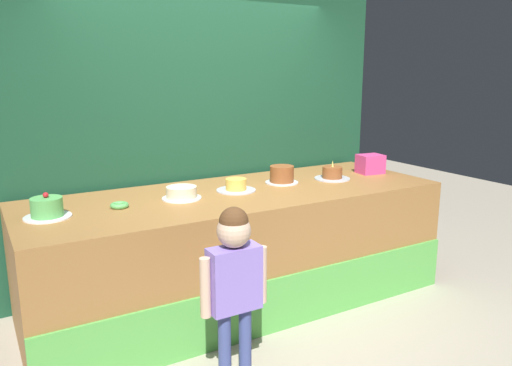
% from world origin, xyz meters
% --- Properties ---
extents(ground_plane, '(12.00, 12.00, 0.00)m').
position_xyz_m(ground_plane, '(0.00, 0.00, 0.00)').
color(ground_plane, '#ADA38E').
extents(stage_platform, '(3.38, 1.20, 0.94)m').
position_xyz_m(stage_platform, '(0.00, 0.59, 0.47)').
color(stage_platform, '#9E6B38').
rests_on(stage_platform, ground_plane).
extents(curtain_backdrop, '(3.70, 0.08, 3.16)m').
position_xyz_m(curtain_backdrop, '(0.00, 1.28, 1.58)').
color(curtain_backdrop, '#19472D').
rests_on(curtain_backdrop, ground_plane).
extents(child_figure, '(0.44, 0.20, 1.13)m').
position_xyz_m(child_figure, '(-0.57, -0.42, 0.73)').
color(child_figure, '#3F4C8C').
rests_on(child_figure, ground_plane).
extents(pink_box, '(0.25, 0.21, 0.18)m').
position_xyz_m(pink_box, '(1.43, 0.62, 1.03)').
color(pink_box, '#E33F89').
rests_on(pink_box, stage_platform).
extents(donut, '(0.13, 0.13, 0.04)m').
position_xyz_m(donut, '(-0.96, 0.59, 0.96)').
color(donut, '#59B259').
rests_on(donut, stage_platform).
extents(cake_far_left, '(0.31, 0.31, 0.17)m').
position_xyz_m(cake_far_left, '(-1.43, 0.59, 1.00)').
color(cake_far_left, white).
rests_on(cake_far_left, stage_platform).
extents(cake_left, '(0.30, 0.30, 0.09)m').
position_xyz_m(cake_left, '(-0.48, 0.61, 0.99)').
color(cake_left, white).
rests_on(cake_left, stage_platform).
extents(cake_center, '(0.32, 0.32, 0.10)m').
position_xyz_m(cake_center, '(0.00, 0.63, 0.98)').
color(cake_center, silver).
rests_on(cake_center, stage_platform).
extents(cake_right, '(0.29, 0.29, 0.15)m').
position_xyz_m(cake_right, '(0.48, 0.69, 1.01)').
color(cake_right, silver).
rests_on(cake_right, stage_platform).
extents(cake_far_right, '(0.32, 0.32, 0.17)m').
position_xyz_m(cake_far_right, '(0.96, 0.59, 0.99)').
color(cake_far_right, silver).
rests_on(cake_far_right, stage_platform).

